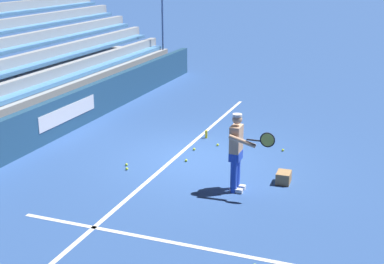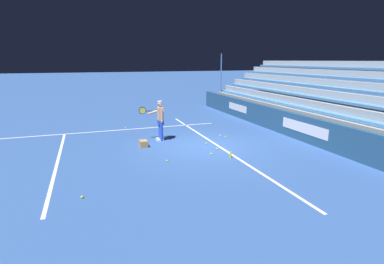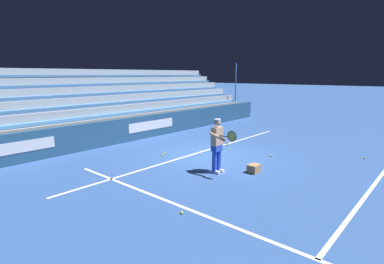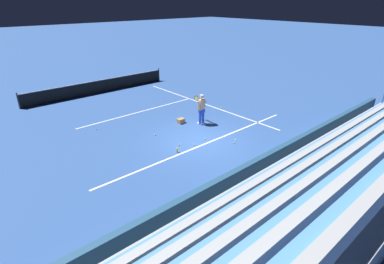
{
  "view_description": "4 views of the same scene",
  "coord_description": "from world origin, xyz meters",
  "px_view_note": "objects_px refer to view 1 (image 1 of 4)",
  "views": [
    {
      "loc": [
        11.82,
        4.35,
        4.7
      ],
      "look_at": [
        0.88,
        0.24,
        0.99
      ],
      "focal_mm": 50.0,
      "sensor_mm": 36.0,
      "label": 1
    },
    {
      "loc": [
        -10.76,
        4.38,
        3.39
      ],
      "look_at": [
        -0.34,
        0.71,
        0.73
      ],
      "focal_mm": 28.0,
      "sensor_mm": 36.0,
      "label": 2
    },
    {
      "loc": [
        8.91,
        6.89,
        3.07
      ],
      "look_at": [
        0.63,
        -0.35,
        0.94
      ],
      "focal_mm": 28.0,
      "sensor_mm": 36.0,
      "label": 3
    },
    {
      "loc": [
        -9.24,
        -9.93,
        6.5
      ],
      "look_at": [
        -0.53,
        -0.05,
        0.62
      ],
      "focal_mm": 28.0,
      "sensor_mm": 36.0,
      "label": 4
    }
  ],
  "objects_px": {
    "ball_box_cardboard": "(284,178)",
    "tennis_ball_near_player": "(218,145)",
    "tennis_ball_stray_back": "(127,169)",
    "tennis_player": "(237,152)",
    "tennis_ball_far_right": "(186,160)",
    "tennis_ball_toward_net": "(194,149)",
    "tennis_ball_by_box": "(126,165)",
    "water_bottle": "(206,134)",
    "tennis_ball_midcourt": "(283,150)"
  },
  "relations": [
    {
      "from": "tennis_player",
      "to": "tennis_ball_far_right",
      "type": "distance_m",
      "value": 2.24
    },
    {
      "from": "ball_box_cardboard",
      "to": "tennis_ball_near_player",
      "type": "height_order",
      "value": "ball_box_cardboard"
    },
    {
      "from": "tennis_ball_toward_net",
      "to": "tennis_ball_midcourt",
      "type": "height_order",
      "value": "same"
    },
    {
      "from": "tennis_ball_near_player",
      "to": "water_bottle",
      "type": "distance_m",
      "value": 0.75
    },
    {
      "from": "tennis_player",
      "to": "tennis_ball_toward_net",
      "type": "xyz_separation_m",
      "value": [
        -2.11,
        -1.75,
        -0.86
      ]
    },
    {
      "from": "tennis_player",
      "to": "tennis_ball_midcourt",
      "type": "bearing_deg",
      "value": 171.17
    },
    {
      "from": "tennis_player",
      "to": "tennis_ball_by_box",
      "type": "bearing_deg",
      "value": -99.39
    },
    {
      "from": "tennis_ball_near_player",
      "to": "tennis_ball_by_box",
      "type": "height_order",
      "value": "same"
    },
    {
      "from": "tennis_ball_toward_net",
      "to": "tennis_ball_midcourt",
      "type": "relative_size",
      "value": 1.0
    },
    {
      "from": "tennis_ball_near_player",
      "to": "tennis_ball_stray_back",
      "type": "relative_size",
      "value": 1.0
    },
    {
      "from": "ball_box_cardboard",
      "to": "tennis_ball_stray_back",
      "type": "relative_size",
      "value": 6.06
    },
    {
      "from": "tennis_ball_toward_net",
      "to": "tennis_ball_midcourt",
      "type": "bearing_deg",
      "value": 108.86
    },
    {
      "from": "tennis_ball_toward_net",
      "to": "tennis_ball_by_box",
      "type": "xyz_separation_m",
      "value": [
        1.63,
        -1.14,
        0.0
      ]
    },
    {
      "from": "tennis_ball_toward_net",
      "to": "tennis_ball_by_box",
      "type": "height_order",
      "value": "same"
    },
    {
      "from": "tennis_player",
      "to": "tennis_ball_by_box",
      "type": "height_order",
      "value": "tennis_player"
    },
    {
      "from": "ball_box_cardboard",
      "to": "tennis_ball_stray_back",
      "type": "height_order",
      "value": "ball_box_cardboard"
    },
    {
      "from": "tennis_ball_far_right",
      "to": "tennis_ball_midcourt",
      "type": "bearing_deg",
      "value": 127.56
    },
    {
      "from": "tennis_ball_far_right",
      "to": "tennis_ball_by_box",
      "type": "relative_size",
      "value": 1.0
    },
    {
      "from": "tennis_ball_near_player",
      "to": "tennis_ball_stray_back",
      "type": "height_order",
      "value": "same"
    },
    {
      "from": "water_bottle",
      "to": "tennis_ball_toward_net",
      "type": "bearing_deg",
      "value": 2.17
    },
    {
      "from": "ball_box_cardboard",
      "to": "tennis_ball_midcourt",
      "type": "bearing_deg",
      "value": -168.34
    },
    {
      "from": "tennis_player",
      "to": "tennis_ball_stray_back",
      "type": "height_order",
      "value": "tennis_player"
    },
    {
      "from": "ball_box_cardboard",
      "to": "tennis_ball_toward_net",
      "type": "bearing_deg",
      "value": -117.0
    },
    {
      "from": "tennis_ball_by_box",
      "to": "tennis_ball_stray_back",
      "type": "distance_m",
      "value": 0.28
    },
    {
      "from": "tennis_ball_midcourt",
      "to": "water_bottle",
      "type": "height_order",
      "value": "water_bottle"
    },
    {
      "from": "ball_box_cardboard",
      "to": "tennis_ball_by_box",
      "type": "distance_m",
      "value": 3.78
    },
    {
      "from": "tennis_ball_far_right",
      "to": "tennis_ball_midcourt",
      "type": "distance_m",
      "value": 2.64
    },
    {
      "from": "ball_box_cardboard",
      "to": "tennis_ball_near_player",
      "type": "bearing_deg",
      "value": -131.11
    },
    {
      "from": "tennis_player",
      "to": "tennis_ball_toward_net",
      "type": "distance_m",
      "value": 2.88
    },
    {
      "from": "ball_box_cardboard",
      "to": "tennis_ball_by_box",
      "type": "bearing_deg",
      "value": -85.54
    },
    {
      "from": "ball_box_cardboard",
      "to": "water_bottle",
      "type": "height_order",
      "value": "ball_box_cardboard"
    },
    {
      "from": "tennis_ball_near_player",
      "to": "tennis_ball_stray_back",
      "type": "distance_m",
      "value": 2.84
    },
    {
      "from": "tennis_ball_midcourt",
      "to": "tennis_ball_stray_back",
      "type": "height_order",
      "value": "same"
    },
    {
      "from": "tennis_ball_toward_net",
      "to": "tennis_ball_stray_back",
      "type": "xyz_separation_m",
      "value": [
        1.88,
        -1.01,
        0.0
      ]
    },
    {
      "from": "tennis_ball_toward_net",
      "to": "water_bottle",
      "type": "distance_m",
      "value": 1.09
    },
    {
      "from": "tennis_ball_far_right",
      "to": "tennis_ball_near_player",
      "type": "height_order",
      "value": "same"
    },
    {
      "from": "tennis_ball_midcourt",
      "to": "tennis_ball_by_box",
      "type": "bearing_deg",
      "value": -54.5
    },
    {
      "from": "tennis_ball_midcourt",
      "to": "tennis_ball_toward_net",
      "type": "bearing_deg",
      "value": -71.14
    },
    {
      "from": "ball_box_cardboard",
      "to": "water_bottle",
      "type": "bearing_deg",
      "value": -132.24
    },
    {
      "from": "tennis_ball_stray_back",
      "to": "water_bottle",
      "type": "bearing_deg",
      "value": 161.86
    },
    {
      "from": "tennis_ball_far_right",
      "to": "water_bottle",
      "type": "bearing_deg",
      "value": -175.66
    },
    {
      "from": "tennis_ball_toward_net",
      "to": "tennis_ball_far_right",
      "type": "bearing_deg",
      "value": 7.07
    },
    {
      "from": "tennis_ball_midcourt",
      "to": "tennis_ball_near_player",
      "type": "bearing_deg",
      "value": -83.15
    },
    {
      "from": "tennis_ball_stray_back",
      "to": "ball_box_cardboard",
      "type": "bearing_deg",
      "value": 98.4
    },
    {
      "from": "tennis_ball_toward_net",
      "to": "tennis_ball_midcourt",
      "type": "xyz_separation_m",
      "value": [
        -0.75,
        2.2,
        0.0
      ]
    },
    {
      "from": "tennis_ball_toward_net",
      "to": "tennis_ball_near_player",
      "type": "distance_m",
      "value": 0.72
    },
    {
      "from": "ball_box_cardboard",
      "to": "tennis_ball_midcourt",
      "type": "relative_size",
      "value": 6.06
    },
    {
      "from": "tennis_ball_by_box",
      "to": "water_bottle",
      "type": "relative_size",
      "value": 0.3
    },
    {
      "from": "tennis_ball_midcourt",
      "to": "tennis_ball_stray_back",
      "type": "bearing_deg",
      "value": -50.69
    },
    {
      "from": "tennis_player",
      "to": "tennis_ball_near_player",
      "type": "bearing_deg",
      "value": -154.25
    }
  ]
}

